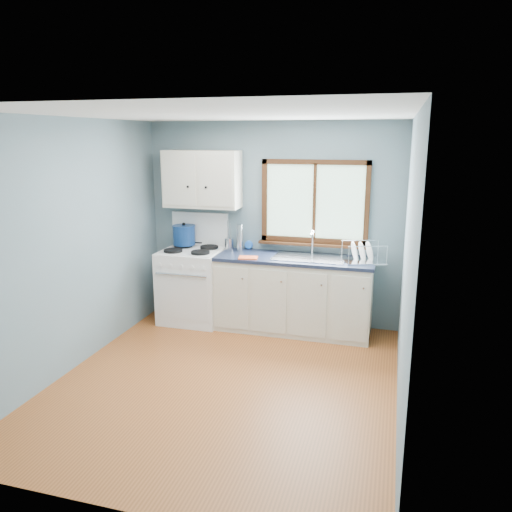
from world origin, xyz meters
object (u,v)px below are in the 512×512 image
(sink, at_px, (309,263))
(thermos, at_px, (240,238))
(skillet, at_px, (184,242))
(stockpot, at_px, (184,235))
(utensil_crock, at_px, (229,244))
(gas_range, at_px, (193,283))
(base_cabinets, at_px, (293,298))
(dish_rack, at_px, (363,256))

(sink, bearing_deg, thermos, 171.72)
(sink, relative_size, skillet, 2.23)
(stockpot, distance_m, utensil_crock, 0.60)
(sink, bearing_deg, stockpot, 175.70)
(sink, relative_size, stockpot, 2.69)
(gas_range, bearing_deg, skillet, 137.62)
(base_cabinets, bearing_deg, stockpot, 175.19)
(skillet, xyz_separation_m, stockpot, (0.02, -0.02, 0.10))
(base_cabinets, relative_size, sink, 2.20)
(gas_range, relative_size, dish_rack, 2.52)
(base_cabinets, xyz_separation_m, skillet, (-1.48, 0.14, 0.57))
(utensil_crock, bearing_deg, gas_range, -153.53)
(skillet, bearing_deg, stockpot, -58.65)
(gas_range, xyz_separation_m, dish_rack, (2.10, 0.01, 0.49))
(base_cabinets, height_order, stockpot, stockpot)
(sink, distance_m, utensil_crock, 1.09)
(skillet, bearing_deg, base_cabinets, -13.65)
(utensil_crock, height_order, dish_rack, utensil_crock)
(utensil_crock, height_order, thermos, utensil_crock)
(skillet, height_order, stockpot, stockpot)
(utensil_crock, bearing_deg, dish_rack, -6.78)
(gas_range, bearing_deg, thermos, 14.30)
(dish_rack, bearing_deg, sink, 160.11)
(base_cabinets, height_order, dish_rack, dish_rack)
(sink, bearing_deg, utensil_crock, 169.69)
(base_cabinets, xyz_separation_m, thermos, (-0.72, 0.13, 0.68))
(thermos, bearing_deg, dish_rack, -5.18)
(gas_range, distance_m, dish_rack, 2.16)
(stockpot, distance_m, thermos, 0.75)
(gas_range, xyz_separation_m, base_cabinets, (1.31, 0.02, -0.08))
(base_cabinets, bearing_deg, gas_range, -179.18)
(base_cabinets, distance_m, sink, 0.48)
(stockpot, xyz_separation_m, thermos, (0.75, 0.01, -0.00))
(gas_range, xyz_separation_m, utensil_crock, (0.42, 0.21, 0.50))
(sink, height_order, stockpot, stockpot)
(utensil_crock, xyz_separation_m, dish_rack, (1.68, -0.20, -0.01))
(base_cabinets, distance_m, dish_rack, 0.98)
(sink, bearing_deg, base_cabinets, 179.87)
(skillet, bearing_deg, sink, -13.07)
(thermos, distance_m, dish_rack, 1.53)
(sink, distance_m, skillet, 1.67)
(gas_range, height_order, dish_rack, gas_range)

